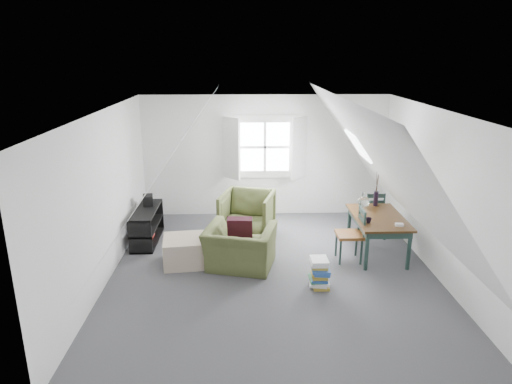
{
  "coord_description": "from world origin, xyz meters",
  "views": [
    {
      "loc": [
        -0.45,
        -6.44,
        3.3
      ],
      "look_at": [
        -0.24,
        0.6,
        1.14
      ],
      "focal_mm": 32.0,
      "sensor_mm": 36.0,
      "label": 1
    }
  ],
  "objects_px": {
    "armchair_far": "(247,235)",
    "dining_chair_far": "(373,211)",
    "media_shelf": "(146,227)",
    "dining_chair_near": "(352,234)",
    "dining_table": "(378,221)",
    "ottoman": "(185,251)",
    "armchair_near": "(240,267)",
    "magazine_stack": "(320,273)"
  },
  "relations": [
    {
      "from": "armchair_near",
      "to": "magazine_stack",
      "type": "xyz_separation_m",
      "value": [
        1.16,
        -0.67,
        0.22
      ]
    },
    {
      "from": "armchair_far",
      "to": "dining_table",
      "type": "xyz_separation_m",
      "value": [
        2.19,
        -0.87,
        0.59
      ]
    },
    {
      "from": "armchair_near",
      "to": "media_shelf",
      "type": "relative_size",
      "value": 0.88
    },
    {
      "from": "dining_table",
      "to": "dining_chair_near",
      "type": "bearing_deg",
      "value": -155.33
    },
    {
      "from": "armchair_near",
      "to": "dining_chair_near",
      "type": "relative_size",
      "value": 1.17
    },
    {
      "from": "dining_chair_near",
      "to": "dining_table",
      "type": "bearing_deg",
      "value": 97.55
    },
    {
      "from": "media_shelf",
      "to": "armchair_far",
      "type": "bearing_deg",
      "value": 4.45
    },
    {
      "from": "ottoman",
      "to": "dining_chair_near",
      "type": "distance_m",
      "value": 2.73
    },
    {
      "from": "ottoman",
      "to": "magazine_stack",
      "type": "xyz_separation_m",
      "value": [
        2.07,
        -0.83,
        -0.0
      ]
    },
    {
      "from": "armchair_near",
      "to": "dining_chair_far",
      "type": "height_order",
      "value": "dining_chair_far"
    },
    {
      "from": "armchair_far",
      "to": "dining_chair_far",
      "type": "xyz_separation_m",
      "value": [
        2.37,
        0.07,
        0.43
      ]
    },
    {
      "from": "armchair_near",
      "to": "armchair_far",
      "type": "distance_m",
      "value": 1.32
    },
    {
      "from": "dining_chair_far",
      "to": "dining_chair_near",
      "type": "height_order",
      "value": "dining_chair_near"
    },
    {
      "from": "armchair_far",
      "to": "dining_chair_near",
      "type": "bearing_deg",
      "value": -17.97
    },
    {
      "from": "armchair_near",
      "to": "dining_chair_far",
      "type": "distance_m",
      "value": 2.89
    },
    {
      "from": "dining_table",
      "to": "dining_chair_far",
      "type": "xyz_separation_m",
      "value": [
        0.19,
        0.94,
        -0.16
      ]
    },
    {
      "from": "armchair_near",
      "to": "media_shelf",
      "type": "height_order",
      "value": "media_shelf"
    },
    {
      "from": "armchair_far",
      "to": "magazine_stack",
      "type": "relative_size",
      "value": 2.15
    },
    {
      "from": "ottoman",
      "to": "media_shelf",
      "type": "height_order",
      "value": "media_shelf"
    },
    {
      "from": "armchair_near",
      "to": "media_shelf",
      "type": "distance_m",
      "value": 2.03
    },
    {
      "from": "media_shelf",
      "to": "dining_chair_far",
      "type": "bearing_deg",
      "value": 1.31
    },
    {
      "from": "armchair_near",
      "to": "magazine_stack",
      "type": "bearing_deg",
      "value": 164.32
    },
    {
      "from": "armchair_far",
      "to": "ottoman",
      "type": "relative_size",
      "value": 1.41
    },
    {
      "from": "armchair_far",
      "to": "media_shelf",
      "type": "distance_m",
      "value": 1.86
    },
    {
      "from": "dining_chair_far",
      "to": "dining_chair_near",
      "type": "xyz_separation_m",
      "value": [
        -0.68,
        -1.18,
        0.04
      ]
    },
    {
      "from": "armchair_far",
      "to": "dining_table",
      "type": "bearing_deg",
      "value": -6.45
    },
    {
      "from": "dining_chair_far",
      "to": "media_shelf",
      "type": "distance_m",
      "value": 4.21
    },
    {
      "from": "dining_chair_near",
      "to": "media_shelf",
      "type": "xyz_separation_m",
      "value": [
        -3.52,
        0.87,
        -0.19
      ]
    },
    {
      "from": "dining_chair_near",
      "to": "media_shelf",
      "type": "height_order",
      "value": "dining_chair_near"
    },
    {
      "from": "armchair_near",
      "to": "armchair_far",
      "type": "height_order",
      "value": "armchair_far"
    },
    {
      "from": "armchair_far",
      "to": "dining_chair_far",
      "type": "bearing_deg",
      "value": 17.0
    },
    {
      "from": "armchair_far",
      "to": "dining_table",
      "type": "height_order",
      "value": "dining_table"
    },
    {
      "from": "ottoman",
      "to": "media_shelf",
      "type": "relative_size",
      "value": 0.55
    },
    {
      "from": "armchair_far",
      "to": "dining_chair_far",
      "type": "distance_m",
      "value": 2.41
    },
    {
      "from": "dining_chair_near",
      "to": "ottoman",
      "type": "bearing_deg",
      "value": -107.19
    },
    {
      "from": "armchair_far",
      "to": "magazine_stack",
      "type": "bearing_deg",
      "value": -47.2
    },
    {
      "from": "dining_table",
      "to": "magazine_stack",
      "type": "relative_size",
      "value": 3.13
    },
    {
      "from": "dining_table",
      "to": "dining_chair_near",
      "type": "xyz_separation_m",
      "value": [
        -0.5,
        -0.24,
        -0.12
      ]
    },
    {
      "from": "dining_table",
      "to": "ottoman",
      "type": "bearing_deg",
      "value": -175.99
    },
    {
      "from": "dining_chair_far",
      "to": "dining_table",
      "type": "bearing_deg",
      "value": 95.0
    },
    {
      "from": "armchair_near",
      "to": "dining_table",
      "type": "bearing_deg",
      "value": -154.9
    },
    {
      "from": "dining_table",
      "to": "armchair_far",
      "type": "bearing_deg",
      "value": 157.35
    }
  ]
}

